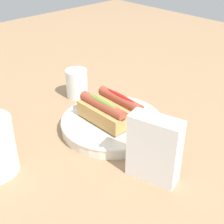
{
  "coord_description": "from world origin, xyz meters",
  "views": [
    {
      "loc": [
        -0.54,
        0.5,
        0.48
      ],
      "look_at": [
        -0.01,
        -0.01,
        0.05
      ],
      "focal_mm": 51.88,
      "sensor_mm": 36.0,
      "label": 1
    }
  ],
  "objects_px": {
    "hotdog_front": "(120,106)",
    "hotdog_back": "(103,113)",
    "serving_bowl": "(112,123)",
    "water_glass": "(77,85)",
    "napkin_box": "(154,149)"
  },
  "relations": [
    {
      "from": "serving_bowl",
      "to": "hotdog_back",
      "type": "xyz_separation_m",
      "value": [
        0.0,
        0.03,
        0.04
      ]
    },
    {
      "from": "napkin_box",
      "to": "hotdog_front",
      "type": "bearing_deg",
      "value": -40.88
    },
    {
      "from": "hotdog_back",
      "to": "napkin_box",
      "type": "bearing_deg",
      "value": 168.63
    },
    {
      "from": "hotdog_front",
      "to": "napkin_box",
      "type": "relative_size",
      "value": 1.01
    },
    {
      "from": "serving_bowl",
      "to": "hotdog_back",
      "type": "bearing_deg",
      "value": 83.77
    },
    {
      "from": "serving_bowl",
      "to": "hotdog_front",
      "type": "xyz_separation_m",
      "value": [
        -0.0,
        -0.03,
        0.04
      ]
    },
    {
      "from": "serving_bowl",
      "to": "water_glass",
      "type": "relative_size",
      "value": 3.04
    },
    {
      "from": "hotdog_front",
      "to": "napkin_box",
      "type": "distance_m",
      "value": 0.22
    },
    {
      "from": "hotdog_front",
      "to": "napkin_box",
      "type": "height_order",
      "value": "napkin_box"
    },
    {
      "from": "serving_bowl",
      "to": "napkin_box",
      "type": "distance_m",
      "value": 0.22
    },
    {
      "from": "hotdog_front",
      "to": "hotdog_back",
      "type": "relative_size",
      "value": 1.01
    },
    {
      "from": "hotdog_front",
      "to": "napkin_box",
      "type": "xyz_separation_m",
      "value": [
        -0.2,
        0.1,
        0.01
      ]
    },
    {
      "from": "serving_bowl",
      "to": "water_glass",
      "type": "bearing_deg",
      "value": -13.13
    },
    {
      "from": "serving_bowl",
      "to": "hotdog_front",
      "type": "bearing_deg",
      "value": -96.23
    },
    {
      "from": "hotdog_front",
      "to": "hotdog_back",
      "type": "xyz_separation_m",
      "value": [
        0.01,
        0.05,
        0.0
      ]
    }
  ]
}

